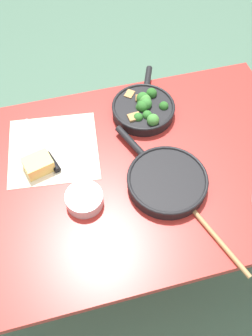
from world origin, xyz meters
TOP-DOWN VIEW (x-y plane):
  - ground_plane at (0.00, 0.00)m, footprint 14.00×14.00m
  - dining_table_red at (0.00, 0.00)m, footprint 1.27×0.82m
  - skillet_broccoli at (-0.13, -0.24)m, footprint 0.24×0.33m
  - skillet_eggs at (-0.12, 0.08)m, footprint 0.27×0.40m
  - wooden_spoon at (-0.17, 0.22)m, footprint 0.15×0.38m
  - parchment_sheet at (0.23, -0.16)m, footprint 0.35×0.34m
  - grater_knife at (0.25, -0.15)m, footprint 0.11×0.27m
  - cheese_block at (0.28, -0.09)m, footprint 0.11×0.09m
  - prep_bowl_steel at (0.16, 0.08)m, footprint 0.12×0.12m

SIDE VIEW (x-z plane):
  - ground_plane at x=0.00m, z-range 0.00..0.00m
  - dining_table_red at x=0.00m, z-range 0.29..1.03m
  - parchment_sheet at x=0.23m, z-range 0.74..0.74m
  - wooden_spoon at x=-0.17m, z-range 0.74..0.76m
  - grater_knife at x=0.25m, z-range 0.74..0.76m
  - prep_bowl_steel at x=0.16m, z-range 0.74..0.78m
  - skillet_eggs at x=-0.12m, z-range 0.74..0.79m
  - cheese_block at x=0.28m, z-range 0.74..0.79m
  - skillet_broccoli at x=-0.13m, z-range 0.73..0.81m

